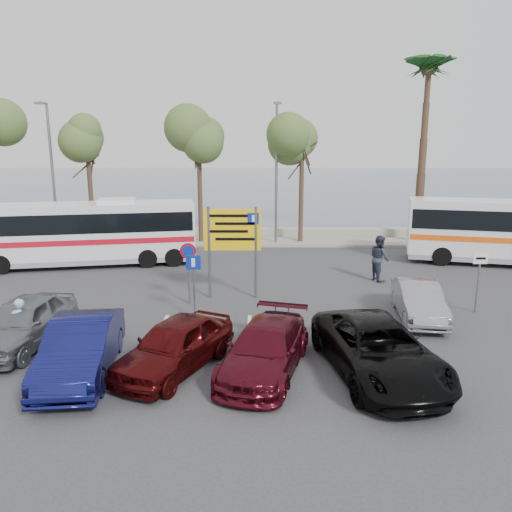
{
  "coord_description": "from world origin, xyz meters",
  "views": [
    {
      "loc": [
        2.05,
        -15.59,
        5.96
      ],
      "look_at": [
        1.91,
        3.0,
        1.72
      ],
      "focal_mm": 35.0,
      "sensor_mm": 36.0,
      "label": 1
    }
  ],
  "objects_px": {
    "suv_black": "(378,350)",
    "pedestrian_near": "(21,325)",
    "car_silver_b": "(419,301)",
    "street_lamp_left": "(51,167)",
    "direction_sign": "(233,237)",
    "pedestrian_far": "(379,258)",
    "coach_bus_left": "(86,235)",
    "car_maroon": "(265,349)",
    "car_red": "(175,345)",
    "street_lamp_right": "(276,167)",
    "car_silver_a": "(23,322)",
    "car_blue": "(81,348)"
  },
  "relations": [
    {
      "from": "suv_black",
      "to": "pedestrian_near",
      "type": "bearing_deg",
      "value": 161.59
    },
    {
      "from": "car_silver_b",
      "to": "street_lamp_left",
      "type": "bearing_deg",
      "value": 150.1
    },
    {
      "from": "direction_sign",
      "to": "pedestrian_far",
      "type": "xyz_separation_m",
      "value": [
        6.3,
        2.58,
        -1.42
      ]
    },
    {
      "from": "coach_bus_left",
      "to": "car_maroon",
      "type": "relative_size",
      "value": 2.44
    },
    {
      "from": "coach_bus_left",
      "to": "pedestrian_near",
      "type": "distance_m",
      "value": 10.54
    },
    {
      "from": "direction_sign",
      "to": "car_maroon",
      "type": "bearing_deg",
      "value": -79.59
    },
    {
      "from": "coach_bus_left",
      "to": "car_red",
      "type": "bearing_deg",
      "value": -61.5
    },
    {
      "from": "car_red",
      "to": "suv_black",
      "type": "xyz_separation_m",
      "value": [
        5.33,
        -0.29,
        0.01
      ]
    },
    {
      "from": "pedestrian_near",
      "to": "pedestrian_far",
      "type": "height_order",
      "value": "pedestrian_far"
    },
    {
      "from": "pedestrian_near",
      "to": "street_lamp_right",
      "type": "bearing_deg",
      "value": -155.79
    },
    {
      "from": "car_silver_a",
      "to": "car_red",
      "type": "xyz_separation_m",
      "value": [
        4.8,
        -1.58,
        -0.03
      ]
    },
    {
      "from": "car_silver_b",
      "to": "car_blue",
      "type": "bearing_deg",
      "value": -150.82
    },
    {
      "from": "coach_bus_left",
      "to": "car_blue",
      "type": "bearing_deg",
      "value": -71.84
    },
    {
      "from": "street_lamp_left",
      "to": "car_silver_b",
      "type": "xyz_separation_m",
      "value": [
        17.53,
        -12.67,
        -3.97
      ]
    },
    {
      "from": "car_red",
      "to": "direction_sign",
      "type": "bearing_deg",
      "value": 104.85
    },
    {
      "from": "direction_sign",
      "to": "pedestrian_near",
      "type": "height_order",
      "value": "direction_sign"
    },
    {
      "from": "street_lamp_left",
      "to": "pedestrian_far",
      "type": "relative_size",
      "value": 3.97
    },
    {
      "from": "pedestrian_far",
      "to": "pedestrian_near",
      "type": "bearing_deg",
      "value": 107.44
    },
    {
      "from": "suv_black",
      "to": "car_maroon",
      "type": "bearing_deg",
      "value": 166.42
    },
    {
      "from": "coach_bus_left",
      "to": "car_silver_a",
      "type": "relative_size",
      "value": 2.49
    },
    {
      "from": "street_lamp_left",
      "to": "car_maroon",
      "type": "xyz_separation_m",
      "value": [
        12.2,
        -16.83,
        -3.96
      ]
    },
    {
      "from": "street_lamp_left",
      "to": "pedestrian_near",
      "type": "relative_size",
      "value": 5.02
    },
    {
      "from": "direction_sign",
      "to": "suv_black",
      "type": "height_order",
      "value": "direction_sign"
    },
    {
      "from": "street_lamp_right",
      "to": "pedestrian_near",
      "type": "distance_m",
      "value": 17.82
    },
    {
      "from": "car_maroon",
      "to": "pedestrian_near",
      "type": "xyz_separation_m",
      "value": [
        -7.09,
        1.31,
        0.16
      ]
    },
    {
      "from": "direction_sign",
      "to": "pedestrian_near",
      "type": "relative_size",
      "value": 2.26
    },
    {
      "from": "car_silver_a",
      "to": "car_maroon",
      "type": "distance_m",
      "value": 7.39
    },
    {
      "from": "pedestrian_near",
      "to": "car_red",
      "type": "bearing_deg",
      "value": 126.62
    },
    {
      "from": "street_lamp_left",
      "to": "car_silver_b",
      "type": "height_order",
      "value": "street_lamp_left"
    },
    {
      "from": "street_lamp_left",
      "to": "coach_bus_left",
      "type": "height_order",
      "value": "street_lamp_left"
    },
    {
      "from": "car_maroon",
      "to": "pedestrian_far",
      "type": "xyz_separation_m",
      "value": [
        5.11,
        9.09,
        0.37
      ]
    },
    {
      "from": "car_maroon",
      "to": "car_red",
      "type": "height_order",
      "value": "car_red"
    },
    {
      "from": "suv_black",
      "to": "pedestrian_far",
      "type": "bearing_deg",
      "value": 66.91
    },
    {
      "from": "suv_black",
      "to": "pedestrian_near",
      "type": "xyz_separation_m",
      "value": [
        -10.02,
        1.5,
        0.08
      ]
    },
    {
      "from": "coach_bus_left",
      "to": "car_silver_a",
      "type": "distance_m",
      "value": 10.17
    },
    {
      "from": "pedestrian_near",
      "to": "pedestrian_far",
      "type": "bearing_deg",
      "value": 173.66
    },
    {
      "from": "pedestrian_near",
      "to": "pedestrian_far",
      "type": "xyz_separation_m",
      "value": [
        12.19,
        7.78,
        0.21
      ]
    },
    {
      "from": "car_silver_a",
      "to": "car_blue",
      "type": "distance_m",
      "value": 3.04
    },
    {
      "from": "street_lamp_left",
      "to": "street_lamp_right",
      "type": "height_order",
      "value": "same"
    },
    {
      "from": "car_silver_b",
      "to": "pedestrian_far",
      "type": "relative_size",
      "value": 1.91
    },
    {
      "from": "coach_bus_left",
      "to": "car_maroon",
      "type": "xyz_separation_m",
      "value": [
        8.7,
        -11.7,
        -0.88
      ]
    },
    {
      "from": "street_lamp_left",
      "to": "car_blue",
      "type": "bearing_deg",
      "value": -66.5
    },
    {
      "from": "pedestrian_near",
      "to": "pedestrian_far",
      "type": "distance_m",
      "value": 14.46
    },
    {
      "from": "street_lamp_left",
      "to": "direction_sign",
      "type": "xyz_separation_m",
      "value": [
        11.0,
        -10.32,
        -2.17
      ]
    },
    {
      "from": "direction_sign",
      "to": "coach_bus_left",
      "type": "relative_size",
      "value": 0.33
    },
    {
      "from": "car_maroon",
      "to": "street_lamp_left",
      "type": "bearing_deg",
      "value": 140.98
    },
    {
      "from": "street_lamp_left",
      "to": "car_red",
      "type": "height_order",
      "value": "street_lamp_left"
    },
    {
      "from": "street_lamp_left",
      "to": "car_blue",
      "type": "xyz_separation_m",
      "value": [
        7.4,
        -17.02,
        -3.86
      ]
    },
    {
      "from": "street_lamp_left",
      "to": "direction_sign",
      "type": "height_order",
      "value": "street_lamp_left"
    },
    {
      "from": "suv_black",
      "to": "street_lamp_left",
      "type": "bearing_deg",
      "value": 121.75
    }
  ]
}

